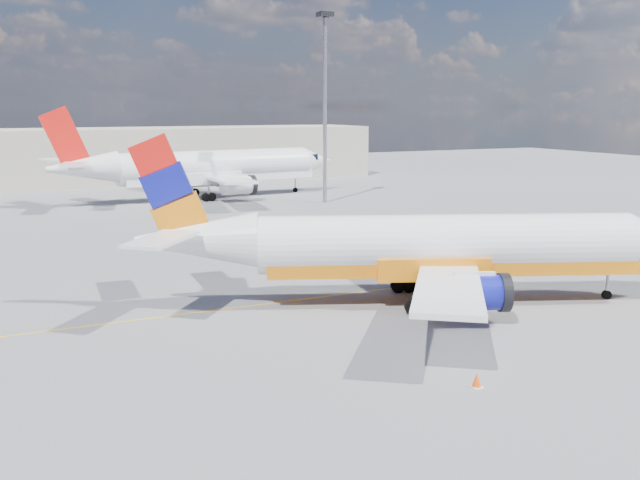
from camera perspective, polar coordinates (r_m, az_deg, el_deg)
name	(u,v)px	position (r m, az deg, el deg)	size (l,w,h in m)	color
ground	(330,312)	(39.61, 0.84, -5.77)	(240.00, 240.00, 0.00)	slate
taxi_line	(308,299)	(42.22, -0.95, -4.72)	(70.00, 0.15, 0.01)	yellow
terminal_main	(143,155)	(111.51, -14.00, 6.63)	(70.00, 14.00, 8.00)	#ADA595
main_jet	(428,247)	(41.17, 8.62, -0.55)	(32.18, 24.32, 9.85)	white
second_jet	(208,168)	(88.87, -8.98, 5.72)	(37.22, 29.30, 11.29)	white
gse_tug	(451,284)	(42.63, 10.46, -3.50)	(2.97, 2.27, 1.91)	black
traffic_cone	(477,380)	(30.00, 12.42, -10.91)	(0.44, 0.44, 0.62)	white
floodlight_mast	(325,90)	(83.70, 0.39, 11.88)	(1.58, 1.58, 21.67)	gray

